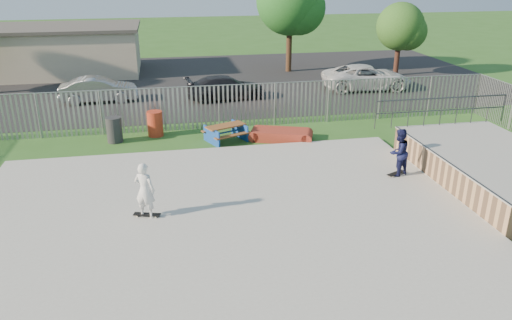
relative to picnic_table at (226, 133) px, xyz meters
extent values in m
plane|color=#2D5B1F|center=(-1.06, -7.14, -0.36)|extent=(120.00, 120.00, 0.00)
cube|color=#A4A49F|center=(-1.06, -7.14, -0.29)|extent=(15.00, 12.00, 0.15)
cube|color=#A77F5D|center=(8.44, -6.14, 0.16)|extent=(4.00, 7.00, 1.05)
cube|color=#9E9E99|center=(8.44, -6.14, 0.71)|extent=(4.05, 7.05, 0.04)
cylinder|color=#383A3F|center=(6.46, -6.14, 0.72)|extent=(0.06, 7.00, 0.06)
cube|color=brown|center=(0.00, 0.00, 0.32)|extent=(1.80, 1.26, 0.06)
cube|color=brown|center=(0.22, -0.51, 0.05)|extent=(1.65, 0.90, 0.05)
cube|color=brown|center=(-0.22, 0.51, 0.05)|extent=(1.65, 0.90, 0.05)
cube|color=#16429B|center=(0.00, 0.00, -0.02)|extent=(1.89, 1.79, 0.69)
cube|color=maroon|center=(2.35, -0.30, -0.14)|extent=(2.49, 1.81, 0.45)
cylinder|color=#A72E19|center=(-2.95, 1.26, 0.19)|extent=(0.67, 0.67, 1.11)
cylinder|color=#29292C|center=(-4.66, 0.76, 0.18)|extent=(0.65, 0.65, 1.09)
cube|color=black|center=(-1.06, 11.86, -0.35)|extent=(40.00, 18.00, 0.02)
imported|color=#9D9EA2|center=(-5.96, 7.66, 0.33)|extent=(4.16, 1.63, 1.35)
imported|color=black|center=(0.91, 6.95, 0.30)|extent=(4.59, 2.31, 1.28)
imported|color=silver|center=(9.49, 7.67, 0.38)|extent=(5.37, 2.74, 1.45)
cube|color=beige|center=(-9.06, 15.86, 1.14)|extent=(10.00, 6.00, 3.00)
cube|color=#4C4742|center=(-9.06, 15.86, 2.74)|extent=(10.40, 6.40, 0.20)
cylinder|color=#462D1C|center=(6.22, 13.73, 1.67)|extent=(0.39, 0.39, 4.05)
sphere|color=#1F581E|center=(6.22, 13.73, 4.37)|extent=(4.54, 4.54, 4.54)
cylinder|color=#402219|center=(12.99, 11.07, 1.02)|extent=(0.33, 0.33, 2.77)
sphere|color=#2A541C|center=(12.99, 11.07, 2.87)|extent=(3.10, 3.10, 3.10)
cube|color=black|center=(5.39, -5.09, -0.15)|extent=(0.81, 0.53, 0.02)
cube|color=black|center=(-3.22, -6.62, -0.15)|extent=(0.82, 0.42, 0.02)
imported|color=#14173E|center=(5.39, -5.09, 0.64)|extent=(1.02, 0.93, 1.69)
imported|color=silver|center=(-3.22, -6.62, 0.64)|extent=(0.73, 0.64, 1.69)
camera|label=1|loc=(-2.48, -20.06, 6.78)|focal=35.00mm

